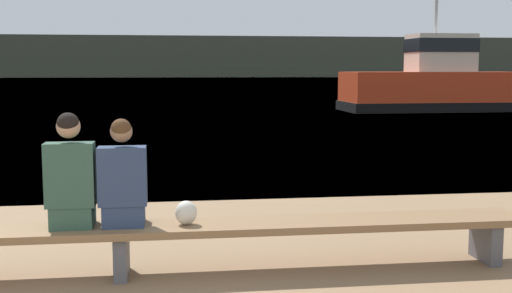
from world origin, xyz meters
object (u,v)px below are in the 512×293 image
object	(u,v)px
person_right	(123,181)
bench_main	(121,235)
person_left	(71,178)
tugboat_red	(433,86)
shopping_bag	(186,213)

from	to	relation	value
person_right	bench_main	bearing A→B (deg)	-171.42
person_left	tugboat_red	xyz separation A→B (m)	(12.87, 22.15, 0.18)
person_left	person_right	size ratio (longest dim) A/B	1.06
person_left	tugboat_red	size ratio (longest dim) A/B	0.13
shopping_bag	person_right	bearing A→B (deg)	178.25
bench_main	tugboat_red	world-z (taller)	tugboat_red
bench_main	tugboat_red	bearing A→B (deg)	60.68
bench_main	tugboat_red	xyz separation A→B (m)	(12.44, 22.15, 0.71)
tugboat_red	bench_main	bearing A→B (deg)	149.79
person_right	tugboat_red	size ratio (longest dim) A/B	0.12
person_left	bench_main	bearing A→B (deg)	-0.27
bench_main	person_right	size ratio (longest dim) A/B	7.77
person_right	shopping_bag	size ratio (longest dim) A/B	4.42
person_right	tugboat_red	world-z (taller)	tugboat_red
bench_main	person_right	bearing A→B (deg)	8.58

